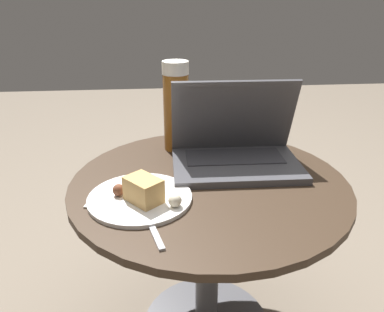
{
  "coord_description": "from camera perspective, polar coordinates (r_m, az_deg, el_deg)",
  "views": [
    {
      "loc": [
        -0.12,
        -0.8,
        0.9
      ],
      "look_at": [
        -0.04,
        -0.01,
        0.55
      ],
      "focal_mm": 35.0,
      "sensor_mm": 36.0,
      "label": 1
    }
  ],
  "objects": [
    {
      "name": "beer_glass",
      "position": [
        1.05,
        -2.46,
        7.56
      ],
      "size": [
        0.07,
        0.07,
        0.25
      ],
      "color": "brown",
      "rests_on": "table"
    },
    {
      "name": "table",
      "position": [
        0.97,
        2.47,
        -10.06
      ],
      "size": [
        0.67,
        0.67,
        0.48
      ],
      "color": "#515156",
      "rests_on": "ground_plane"
    },
    {
      "name": "napkin",
      "position": [
        0.84,
        -8.93,
        -6.28
      ],
      "size": [
        0.21,
        0.17,
        0.0
      ],
      "color": "silver",
      "rests_on": "table"
    },
    {
      "name": "laptop",
      "position": [
        0.98,
        6.59,
        1.18
      ],
      "size": [
        0.33,
        0.22,
        0.22
      ],
      "color": "#47474C",
      "rests_on": "table"
    },
    {
      "name": "snack_plate",
      "position": [
        0.82,
        -7.7,
        -5.98
      ],
      "size": [
        0.23,
        0.23,
        0.06
      ],
      "color": "white",
      "rests_on": "table"
    },
    {
      "name": "fork",
      "position": [
        0.77,
        -6.81,
        -9.22
      ],
      "size": [
        0.07,
        0.19,
        0.01
      ],
      "color": "#B2B2B7",
      "rests_on": "table"
    }
  ]
}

